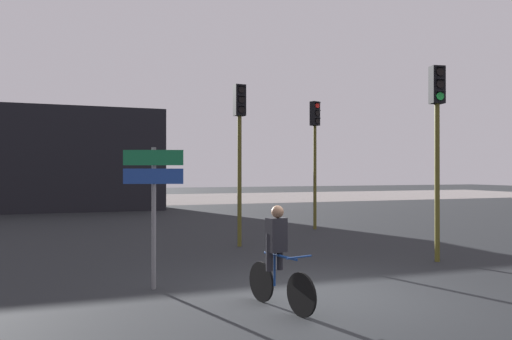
# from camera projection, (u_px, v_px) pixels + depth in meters

# --- Properties ---
(ground_plane) EXTENTS (120.00, 120.00, 0.00)m
(ground_plane) POSITION_uv_depth(u_px,v_px,m) (327.00, 295.00, 8.70)
(ground_plane) COLOR black
(water_strip) EXTENTS (80.00, 16.00, 0.01)m
(water_strip) POSITION_uv_depth(u_px,v_px,m) (131.00, 199.00, 38.78)
(water_strip) COLOR #9E937F
(water_strip) RESTS_ON ground
(distant_building) EXTENTS (14.20, 4.00, 5.65)m
(distant_building) POSITION_uv_depth(u_px,v_px,m) (30.00, 159.00, 27.19)
(distant_building) COLOR black
(distant_building) RESTS_ON ground
(traffic_light_near_right) EXTENTS (0.35, 0.37, 4.69)m
(traffic_light_near_right) POSITION_uv_depth(u_px,v_px,m) (437.00, 126.00, 11.94)
(traffic_light_near_right) COLOR #4C4719
(traffic_light_near_right) RESTS_ON ground
(traffic_light_center) EXTENTS (0.34, 0.36, 4.67)m
(traffic_light_center) POSITION_uv_depth(u_px,v_px,m) (240.00, 134.00, 14.38)
(traffic_light_center) COLOR #4C4719
(traffic_light_center) RESTS_ON ground
(traffic_light_far_right) EXTENTS (0.38, 0.40, 4.78)m
(traffic_light_far_right) POSITION_uv_depth(u_px,v_px,m) (315.00, 141.00, 18.66)
(traffic_light_far_right) COLOR #4C4719
(traffic_light_far_right) RESTS_ON ground
(direction_sign_post) EXTENTS (1.04, 0.42, 2.60)m
(direction_sign_post) POSITION_uv_depth(u_px,v_px,m) (154.00, 191.00, 9.11)
(direction_sign_post) COLOR slate
(direction_sign_post) RESTS_ON ground
(cyclist) EXTENTS (0.56, 1.67, 1.62)m
(cyclist) POSITION_uv_depth(u_px,v_px,m) (278.00, 256.00, 7.86)
(cyclist) COLOR black
(cyclist) RESTS_ON ground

